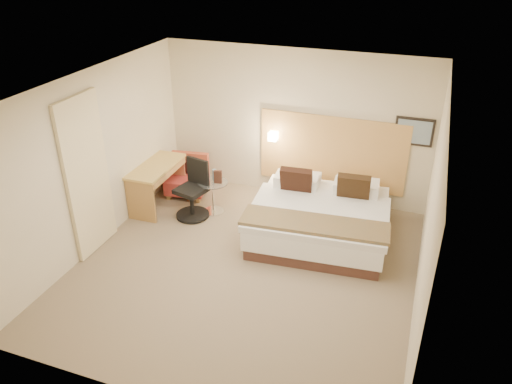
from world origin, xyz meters
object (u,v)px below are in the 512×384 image
(side_table, at_px, (213,195))
(desk_chair, at_px, (193,194))
(bed, at_px, (320,217))
(desk, at_px, (157,174))
(lounge_chair, at_px, (188,179))

(side_table, relative_size, desk_chair, 0.63)
(bed, height_order, desk, bed)
(side_table, distance_m, desk, 1.06)
(desk_chair, bearing_deg, desk, 170.45)
(lounge_chair, relative_size, side_table, 1.26)
(desk, height_order, desk_chair, desk_chair)
(lounge_chair, distance_m, side_table, 0.88)
(side_table, height_order, desk, desk)
(bed, distance_m, side_table, 1.93)
(bed, relative_size, side_table, 3.60)
(desk, bearing_deg, lounge_chair, 65.03)
(bed, xyz_separation_m, desk_chair, (-2.19, -0.12, 0.08))
(bed, bearing_deg, side_table, 176.77)
(side_table, xyz_separation_m, desk_chair, (-0.26, -0.23, 0.09))
(bed, xyz_separation_m, desk, (-2.93, 0.01, 0.28))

